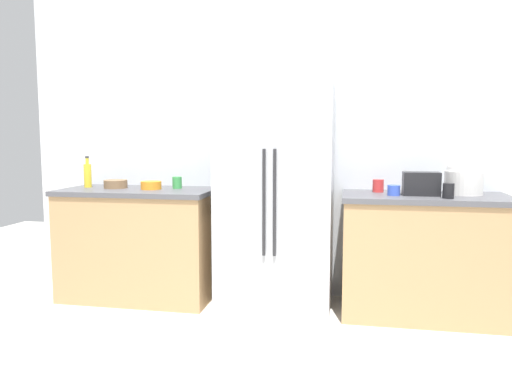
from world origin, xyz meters
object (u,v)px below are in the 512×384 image
refrigerator (276,198)px  toaster (421,184)px  bowl_b (116,184)px  rice_cooker (464,176)px  cup_a (394,190)px  cup_c (448,191)px  bowl_a (151,185)px  cup_b (378,186)px  bottle_a (88,175)px  cup_d (177,183)px

refrigerator → toaster: bearing=-2.5°
bowl_b → rice_cooker: bearing=1.1°
cup_a → bowl_b: size_ratio=0.47×
cup_a → toaster: bearing=12.7°
cup_c → bowl_a: bearing=175.1°
toaster → cup_b: 0.35m
toaster → bottle_a: 2.77m
bottle_a → bowl_a: bearing=-4.7°
bowl_a → cup_b: bearing=4.3°
cup_b → toaster: bearing=-29.5°
cup_c → cup_d: size_ratio=1.08×
refrigerator → bottle_a: 1.67m
cup_c → bowl_a: (-2.32, 0.20, -0.02)m
refrigerator → bowl_b: size_ratio=8.93×
cup_d → bottle_a: bearing=-176.2°
refrigerator → rice_cooker: (1.43, 0.07, 0.19)m
cup_d → bowl_b: cup_d is taller
bowl_a → bowl_b: (-0.34, 0.04, 0.00)m
refrigerator → bottle_a: bearing=178.8°
toaster → cup_d: size_ratio=2.63×
refrigerator → rice_cooker: bearing=3.0°
toaster → bottle_a: bottle_a is taller
cup_a → cup_b: 0.24m
toaster → bottle_a: (-2.76, 0.08, 0.02)m
cup_b → rice_cooker: bearing=-4.5°
refrigerator → bowl_b: bearing=179.2°
cup_a → cup_d: (-1.77, 0.18, 0.01)m
bowl_a → toaster: bearing=-0.9°
refrigerator → bowl_a: refrigerator is taller
rice_cooker → bowl_a: bearing=-177.9°
refrigerator → bowl_b: (-1.39, 0.02, 0.08)m
cup_b → cup_d: bearing=-178.8°
cup_b → bowl_a: 1.86m
cup_b → cup_d: (-1.66, -0.04, 0.00)m
toaster → cup_c: toaster is taller
rice_cooker → cup_d: (-2.29, 0.01, -0.09)m
toaster → bottle_a: bearing=178.3°
cup_d → bowl_b: size_ratio=0.51×
refrigerator → bottle_a: (-1.66, 0.03, 0.16)m
bottle_a → cup_d: bearing=3.8°
refrigerator → toaster: (1.10, -0.05, 0.14)m
refrigerator → cup_c: (1.27, -0.21, 0.10)m
cup_c → bottle_a: bearing=175.1°
bowl_b → cup_b: bearing=2.7°
toaster → bowl_a: 2.16m
cup_b → cup_c: size_ratio=0.92×
cup_c → cup_d: (-2.13, 0.30, -0.00)m
cup_d → cup_a: bearing=-5.8°
rice_cooker → cup_b: rice_cooker is taller
cup_b → bowl_b: size_ratio=0.51×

